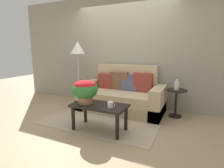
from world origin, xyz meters
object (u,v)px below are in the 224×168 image
table_vase (177,85)px  coffee_mug (110,105)px  potted_plant (85,89)px  snack_bowl (111,102)px  couch (122,96)px  floor_lamp (78,51)px  side_table (176,98)px  coffee_table (99,109)px

table_vase → coffee_mug: bearing=-124.0°
coffee_mug → table_vase: table_vase is taller
potted_plant → snack_bowl: (0.43, 0.14, -0.22)m
couch → floor_lamp: 1.59m
couch → side_table: 1.20m
couch → snack_bowl: 1.11m
floor_lamp → coffee_mug: bearing=-39.8°
table_vase → side_table: bearing=66.4°
coffee_table → potted_plant: 0.42m
snack_bowl → table_vase: size_ratio=0.51×
side_table → floor_lamp: floor_lamp is taller
floor_lamp → table_vase: bearing=1.8°
snack_bowl → table_vase: 1.51m
snack_bowl → coffee_table: bearing=-147.5°
couch → table_vase: (1.19, 0.07, 0.35)m
snack_bowl → potted_plant: bearing=-161.8°
coffee_table → potted_plant: (-0.26, -0.03, 0.33)m
floor_lamp → table_vase: size_ratio=7.29×
potted_plant → side_table: bearing=42.6°
coffee_mug → table_vase: size_ratio=0.58×
snack_bowl → couch: bearing=101.5°
couch → potted_plant: bearing=-99.8°
side_table → table_vase: 0.28m
potted_plant → floor_lamp: bearing=129.5°
coffee_table → side_table: 1.70m
coffee_table → table_vase: size_ratio=4.36×
coffee_mug → table_vase: (0.89, 1.33, 0.16)m
potted_plant → coffee_mug: (0.51, -0.04, -0.20)m
floor_lamp → table_vase: 2.49m
table_vase → potted_plant: bearing=-137.6°
potted_plant → table_vase: (1.40, 1.28, -0.04)m
potted_plant → coffee_mug: size_ratio=3.46×
potted_plant → snack_bowl: potted_plant is taller
coffee_mug → snack_bowl: 0.20m
side_table → potted_plant: size_ratio=1.33×
coffee_table → snack_bowl: 0.23m
snack_bowl → table_vase: bearing=49.5°
floor_lamp → couch: bearing=0.6°
couch → floor_lamp: floor_lamp is taller
coffee_mug → coffee_table: bearing=162.4°
side_table → table_vase: table_vase is taller
potted_plant → table_vase: potted_plant is taller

